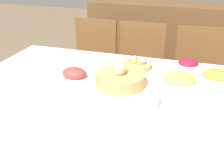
{
  "coord_description": "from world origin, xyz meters",
  "views": [
    {
      "loc": [
        0.46,
        -1.46,
        1.5
      ],
      "look_at": [
        0.02,
        -0.08,
        0.81
      ],
      "focal_mm": 45.0,
      "sensor_mm": 36.0,
      "label": 1
    }
  ],
  "objects_px": {
    "pineapple_bowl": "(179,82)",
    "fork": "(77,112)",
    "beet_salad_bowl": "(188,66)",
    "chair_far_right": "(198,79)",
    "carrot_bowl": "(216,79)",
    "chair_far_center": "(138,72)",
    "knife": "(133,122)",
    "chair_far_left": "(91,66)",
    "egg_basket": "(135,64)",
    "ham_platter": "(74,74)",
    "spoon": "(139,123)",
    "butter_dish": "(78,91)",
    "bread_basket": "(121,78)",
    "dinner_plate": "(104,117)",
    "sideboard": "(154,47)",
    "drinking_cup": "(152,100)"
  },
  "relations": [
    {
      "from": "chair_far_left",
      "to": "carrot_bowl",
      "type": "bearing_deg",
      "value": -28.64
    },
    {
      "from": "pineapple_bowl",
      "to": "butter_dish",
      "type": "distance_m",
      "value": 0.59
    },
    {
      "from": "chair_far_center",
      "to": "beet_salad_bowl",
      "type": "height_order",
      "value": "chair_far_center"
    },
    {
      "from": "egg_basket",
      "to": "beet_salad_bowl",
      "type": "distance_m",
      "value": 0.35
    },
    {
      "from": "pineapple_bowl",
      "to": "knife",
      "type": "height_order",
      "value": "pineapple_bowl"
    },
    {
      "from": "drinking_cup",
      "to": "bread_basket",
      "type": "bearing_deg",
      "value": 135.96
    },
    {
      "from": "pineapple_bowl",
      "to": "fork",
      "type": "height_order",
      "value": "pineapple_bowl"
    },
    {
      "from": "ham_platter",
      "to": "beet_salad_bowl",
      "type": "xyz_separation_m",
      "value": [
        0.67,
        0.33,
        0.01
      ]
    },
    {
      "from": "chair_far_center",
      "to": "chair_far_left",
      "type": "height_order",
      "value": "same"
    },
    {
      "from": "sideboard",
      "to": "spoon",
      "type": "xyz_separation_m",
      "value": [
        0.26,
        -2.0,
        0.27
      ]
    },
    {
      "from": "carrot_bowl",
      "to": "egg_basket",
      "type": "bearing_deg",
      "value": 163.48
    },
    {
      "from": "chair_far_center",
      "to": "fork",
      "type": "xyz_separation_m",
      "value": [
        -0.05,
        -1.23,
        0.28
      ]
    },
    {
      "from": "sideboard",
      "to": "chair_far_center",
      "type": "bearing_deg",
      "value": -90.47
    },
    {
      "from": "carrot_bowl",
      "to": "beet_salad_bowl",
      "type": "bearing_deg",
      "value": 131.37
    },
    {
      "from": "chair_far_center",
      "to": "butter_dish",
      "type": "xyz_separation_m",
      "value": [
        -0.13,
        -1.03,
        0.29
      ]
    },
    {
      "from": "ham_platter",
      "to": "beet_salad_bowl",
      "type": "relative_size",
      "value": 1.58
    },
    {
      "from": "chair_far_left",
      "to": "ham_platter",
      "type": "bearing_deg",
      "value": -70.01
    },
    {
      "from": "sideboard",
      "to": "pineapple_bowl",
      "type": "bearing_deg",
      "value": -75.55
    },
    {
      "from": "bread_basket",
      "to": "carrot_bowl",
      "type": "distance_m",
      "value": 0.56
    },
    {
      "from": "egg_basket",
      "to": "fork",
      "type": "distance_m",
      "value": 0.69
    },
    {
      "from": "butter_dish",
      "to": "bread_basket",
      "type": "bearing_deg",
      "value": 42.28
    },
    {
      "from": "fork",
      "to": "drinking_cup",
      "type": "relative_size",
      "value": 1.88
    },
    {
      "from": "knife",
      "to": "chair_far_center",
      "type": "bearing_deg",
      "value": 105.31
    },
    {
      "from": "beet_salad_bowl",
      "to": "fork",
      "type": "relative_size",
      "value": 0.85
    },
    {
      "from": "fork",
      "to": "drinking_cup",
      "type": "bearing_deg",
      "value": 28.29
    },
    {
      "from": "beet_salad_bowl",
      "to": "dinner_plate",
      "type": "relative_size",
      "value": 0.65
    },
    {
      "from": "knife",
      "to": "chair_far_left",
      "type": "bearing_deg",
      "value": 124.01
    },
    {
      "from": "chair_far_left",
      "to": "fork",
      "type": "xyz_separation_m",
      "value": [
        0.42,
        -1.23,
        0.28
      ]
    },
    {
      "from": "egg_basket",
      "to": "beet_salad_bowl",
      "type": "xyz_separation_m",
      "value": [
        0.35,
        0.04,
        0.02
      ]
    },
    {
      "from": "sideboard",
      "to": "dinner_plate",
      "type": "bearing_deg",
      "value": -87.39
    },
    {
      "from": "spoon",
      "to": "knife",
      "type": "bearing_deg",
      "value": 175.78
    },
    {
      "from": "pineapple_bowl",
      "to": "drinking_cup",
      "type": "distance_m",
      "value": 0.29
    },
    {
      "from": "pineapple_bowl",
      "to": "beet_salad_bowl",
      "type": "relative_size",
      "value": 1.4
    },
    {
      "from": "spoon",
      "to": "carrot_bowl",
      "type": "bearing_deg",
      "value": 52.28
    },
    {
      "from": "sideboard",
      "to": "spoon",
      "type": "bearing_deg",
      "value": -82.46
    },
    {
      "from": "ham_platter",
      "to": "pineapple_bowl",
      "type": "distance_m",
      "value": 0.65
    },
    {
      "from": "sideboard",
      "to": "egg_basket",
      "type": "distance_m",
      "value": 1.36
    },
    {
      "from": "ham_platter",
      "to": "spoon",
      "type": "bearing_deg",
      "value": -37.19
    },
    {
      "from": "egg_basket",
      "to": "beet_salad_bowl",
      "type": "relative_size",
      "value": 1.48
    },
    {
      "from": "chair_far_right",
      "to": "carrot_bowl",
      "type": "xyz_separation_m",
      "value": [
        0.08,
        -0.71,
        0.32
      ]
    },
    {
      "from": "dinner_plate",
      "to": "spoon",
      "type": "height_order",
      "value": "dinner_plate"
    },
    {
      "from": "chair_far_center",
      "to": "beet_salad_bowl",
      "type": "distance_m",
      "value": 0.75
    },
    {
      "from": "ham_platter",
      "to": "drinking_cup",
      "type": "distance_m",
      "value": 0.58
    },
    {
      "from": "dinner_plate",
      "to": "spoon",
      "type": "distance_m",
      "value": 0.17
    },
    {
      "from": "beet_salad_bowl",
      "to": "knife",
      "type": "distance_m",
      "value": 0.74
    },
    {
      "from": "pineapple_bowl",
      "to": "spoon",
      "type": "height_order",
      "value": "pineapple_bowl"
    },
    {
      "from": "chair_far_center",
      "to": "beet_salad_bowl",
      "type": "xyz_separation_m",
      "value": [
        0.44,
        -0.52,
        0.31
      ]
    },
    {
      "from": "bread_basket",
      "to": "dinner_plate",
      "type": "relative_size",
      "value": 1.27
    },
    {
      "from": "sideboard",
      "to": "drinking_cup",
      "type": "bearing_deg",
      "value": -80.91
    },
    {
      "from": "egg_basket",
      "to": "carrot_bowl",
      "type": "distance_m",
      "value": 0.54
    }
  ]
}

